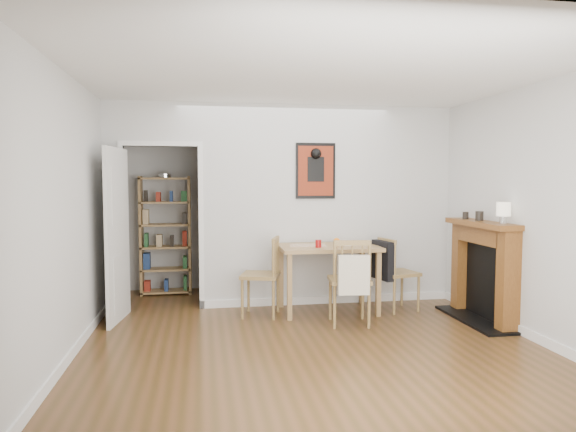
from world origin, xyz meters
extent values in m
plane|color=#56351B|center=(0.00, 0.00, 0.00)|extent=(5.20, 5.20, 0.00)
plane|color=#BBBCB9|center=(0.00, 2.60, 1.30)|extent=(4.50, 0.00, 4.50)
plane|color=#BBBCB9|center=(0.00, -2.60, 1.30)|extent=(4.50, 0.00, 4.50)
plane|color=#BBBCB9|center=(-2.25, 0.00, 1.30)|extent=(0.00, 5.20, 5.20)
plane|color=#BBBCB9|center=(2.25, 0.00, 1.30)|extent=(0.00, 5.20, 5.20)
plane|color=silver|center=(0.00, 0.00, 2.60)|extent=(5.20, 5.20, 0.00)
cube|color=#BBBCB9|center=(0.57, 1.40, 1.30)|extent=(3.35, 0.10, 2.60)
cube|color=#BBBCB9|center=(-2.12, 1.40, 1.30)|extent=(0.25, 0.10, 2.60)
cube|color=#BBBCB9|center=(-1.55, 1.40, 2.33)|extent=(0.90, 0.10, 0.55)
cube|color=silver|center=(-2.03, 1.40, 1.02)|extent=(0.06, 0.14, 2.05)
cube|color=silver|center=(-1.07, 1.40, 1.02)|extent=(0.06, 0.14, 2.05)
cube|color=silver|center=(0.57, 1.34, 0.05)|extent=(3.35, 0.02, 0.10)
cube|color=silver|center=(-2.24, -0.60, 0.05)|extent=(0.02, 4.00, 0.10)
cube|color=silver|center=(2.24, -0.60, 0.05)|extent=(0.02, 4.00, 0.10)
cube|color=silver|center=(-2.02, 0.93, 1.00)|extent=(0.15, 0.80, 2.00)
cube|color=black|center=(0.40, 1.33, 1.75)|extent=(0.52, 0.02, 0.72)
cube|color=maroon|center=(0.40, 1.32, 1.75)|extent=(0.46, 0.00, 0.64)
cube|color=#9F7F4A|center=(0.47, 0.93, 0.80)|extent=(1.21, 0.77, 0.04)
cube|color=#9F7F4A|center=(-0.07, 0.62, 0.39)|extent=(0.05, 0.05, 0.78)
cube|color=#9F7F4A|center=(1.01, 0.62, 0.39)|extent=(0.05, 0.05, 0.78)
cube|color=#9F7F4A|center=(-0.07, 1.25, 0.39)|extent=(0.05, 0.05, 0.78)
cube|color=#9F7F4A|center=(1.01, 1.25, 0.39)|extent=(0.05, 0.05, 0.78)
cube|color=black|center=(1.13, 0.81, 0.64)|extent=(0.18, 0.39, 0.48)
cube|color=beige|center=(0.55, 0.11, 0.61)|extent=(0.35, 0.15, 0.42)
cube|color=#9F7F4A|center=(-1.91, 2.30, 0.84)|extent=(0.04, 0.28, 1.69)
cube|color=#9F7F4A|center=(-1.24, 2.30, 0.84)|extent=(0.04, 0.28, 1.69)
cube|color=#9F7F4A|center=(-1.57, 2.30, 0.04)|extent=(0.71, 0.28, 0.03)
cube|color=#9F7F4A|center=(-1.57, 2.30, 0.68)|extent=(0.71, 0.28, 0.03)
cube|color=#9F7F4A|center=(-1.57, 2.30, 1.65)|extent=(0.71, 0.28, 0.03)
cube|color=maroon|center=(-1.57, 2.30, 0.84)|extent=(0.62, 0.23, 0.23)
cube|color=brown|center=(2.15, -0.24, 0.55)|extent=(0.20, 0.16, 1.10)
cube|color=brown|center=(2.15, 0.74, 0.55)|extent=(0.20, 0.16, 1.10)
cube|color=brown|center=(2.12, 0.25, 1.13)|extent=(0.30, 1.21, 0.06)
cube|color=brown|center=(2.15, 0.25, 1.00)|extent=(0.20, 0.85, 0.20)
cube|color=black|center=(2.21, 0.25, 0.45)|extent=(0.08, 0.81, 0.88)
cube|color=black|center=(2.09, 0.25, 0.01)|extent=(0.45, 1.25, 0.03)
cylinder|color=maroon|center=(0.31, 0.78, 0.87)|extent=(0.07, 0.07, 0.09)
sphere|color=orange|center=(0.60, 1.02, 0.87)|extent=(0.08, 0.08, 0.08)
cube|color=beige|center=(0.23, 0.97, 0.83)|extent=(0.48, 0.39, 0.00)
cube|color=silver|center=(0.80, 0.97, 0.83)|extent=(0.30, 0.24, 0.01)
cylinder|color=silver|center=(2.13, -0.15, 1.20)|extent=(0.07, 0.07, 0.09)
cylinder|color=beige|center=(2.13, -0.15, 1.32)|extent=(0.15, 0.15, 0.15)
cylinder|color=black|center=(2.12, 0.32, 1.22)|extent=(0.09, 0.09, 0.11)
cylinder|color=black|center=(2.08, 0.55, 1.20)|extent=(0.07, 0.07, 0.09)
camera|label=1|loc=(-1.05, -5.17, 1.63)|focal=32.00mm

